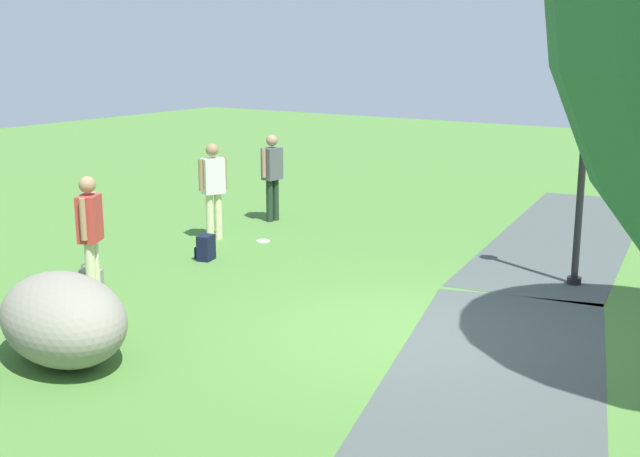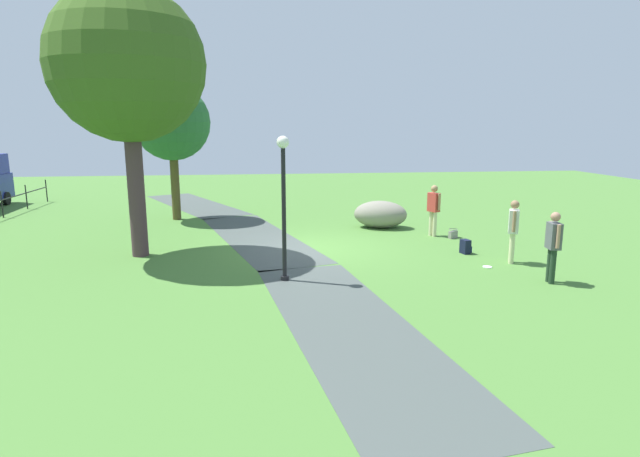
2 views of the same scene
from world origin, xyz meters
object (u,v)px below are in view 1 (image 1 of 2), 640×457
lamp_post (584,138)px  passerby_on_path (272,171)px  woman_with_handbag (90,230)px  frisbee_on_grass (263,241)px  man_near_boulder (213,185)px  lawn_boulder (63,319)px  spare_backpack_on_lawn (205,248)px  handbag_on_grass (91,277)px

lamp_post → passerby_on_path: 6.25m
woman_with_handbag → frisbee_on_grass: 3.96m
lamp_post → man_near_boulder: bearing=-82.4°
lamp_post → lawn_boulder: size_ratio=1.55×
lawn_boulder → man_near_boulder: man_near_boulder is taller
lamp_post → spare_backpack_on_lawn: 5.88m
passerby_on_path → handbag_on_grass: size_ratio=4.48×
lamp_post → woman_with_handbag: (4.30, -5.09, -1.10)m
lawn_boulder → frisbee_on_grass: (-5.44, -1.49, -0.47)m
lamp_post → spare_backpack_on_lawn: lamp_post is taller
woman_with_handbag → lawn_boulder: bearing=40.5°
passerby_on_path → man_near_boulder: bearing=1.7°
man_near_boulder → spare_backpack_on_lawn: man_near_boulder is taller
lamp_post → frisbee_on_grass: (0.46, -5.21, -2.06)m
woman_with_handbag → frisbee_on_grass: woman_with_handbag is taller
lawn_boulder → spare_backpack_on_lawn: size_ratio=5.39×
woman_with_handbag → spare_backpack_on_lawn: size_ratio=4.19×
handbag_on_grass → frisbee_on_grass: 3.44m
passerby_on_path → frisbee_on_grass: size_ratio=7.20×
lawn_boulder → lamp_post: bearing=147.7°
man_near_boulder → passerby_on_path: bearing=-178.3°
lamp_post → man_near_boulder: lamp_post is taller
woman_with_handbag → man_near_boulder: 3.62m
man_near_boulder → handbag_on_grass: 3.21m
frisbee_on_grass → woman_with_handbag: bearing=1.8°
lamp_post → man_near_boulder: (0.80, -6.02, -1.11)m
frisbee_on_grass → lawn_boulder: bearing=15.3°
spare_backpack_on_lawn → frisbee_on_grass: bearing=179.3°
handbag_on_grass → spare_backpack_on_lawn: bearing=168.4°
man_near_boulder → frisbee_on_grass: 1.29m
man_near_boulder → spare_backpack_on_lawn: bearing=34.9°
handbag_on_grass → spare_backpack_on_lawn: size_ratio=0.92×
lamp_post → spare_backpack_on_lawn: bearing=-69.8°
man_near_boulder → spare_backpack_on_lawn: size_ratio=4.18×
lawn_boulder → woman_with_handbag: size_ratio=1.28×
woman_with_handbag → man_near_boulder: bearing=-165.3°
passerby_on_path → spare_backpack_on_lawn: 3.09m
lamp_post → frisbee_on_grass: 5.63m
woman_with_handbag → handbag_on_grass: woman_with_handbag is taller
lawn_boulder → frisbee_on_grass: lawn_boulder is taller
frisbee_on_grass → lamp_post: bearing=95.1°
lamp_post → woman_with_handbag: bearing=-49.8°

